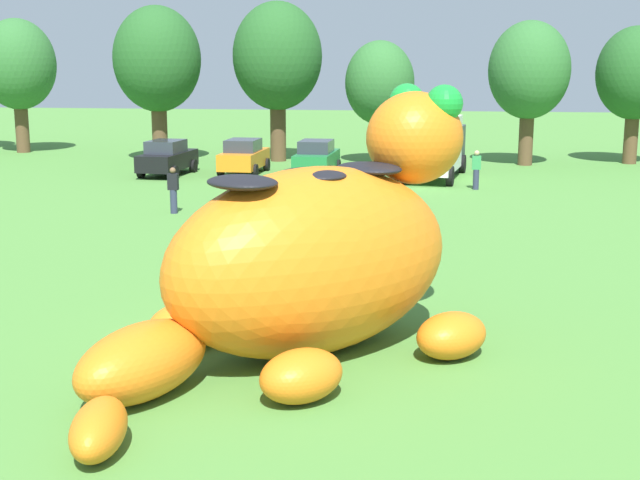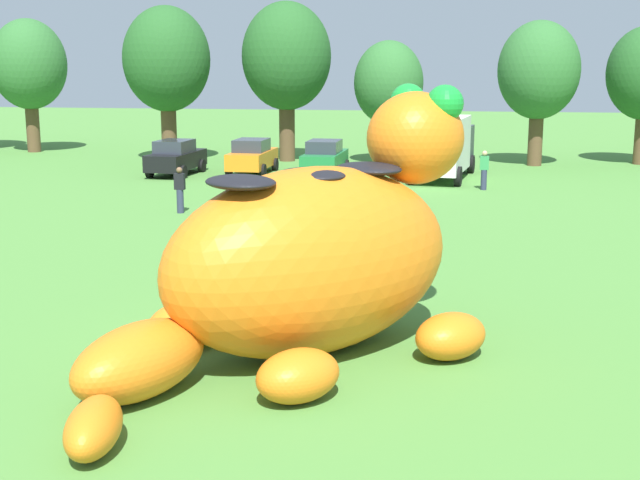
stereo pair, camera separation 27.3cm
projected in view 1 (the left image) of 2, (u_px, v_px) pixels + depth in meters
The scene contains 14 objects.
ground_plane at pixel (248, 344), 17.50m from camera, with size 160.00×160.00×0.00m, color #4C8438.
giant_inflatable_creature at pixel (313, 258), 16.69m from camera, with size 7.32×9.44×5.12m.
car_black at pixel (167, 158), 42.56m from camera, with size 2.18×4.22×1.72m.
car_orange at pixel (244, 156), 43.12m from camera, with size 2.03×4.14×1.72m.
car_green at pixel (317, 158), 42.56m from camera, with size 2.05×4.16×1.72m.
box_truck at pixel (435, 145), 41.23m from camera, with size 3.13×6.63×2.95m.
tree_left at pixel (18, 65), 52.04m from camera, with size 4.49×4.49×7.98m.
tree_mid_left at pixel (157, 60), 47.28m from camera, with size 4.76×4.76×8.45m.
tree_centre_left at pixel (277, 57), 47.50m from camera, with size 4.89×4.89×8.68m.
tree_centre at pixel (380, 84), 46.45m from camera, with size 3.71×3.71×6.58m.
tree_centre_right at pixel (529, 71), 45.75m from camera, with size 4.28×4.28×7.59m.
tree_mid_right at pixel (635, 74), 46.44m from camera, with size 4.14×4.14×7.34m.
spectator_near_inflatable at pixel (173, 191), 32.04m from camera, with size 0.38×0.26×1.71m.
spectator_mid_field at pixel (476, 170), 37.90m from camera, with size 0.38×0.26×1.71m.
Camera 1 is at (3.76, -16.34, 5.63)m, focal length 48.84 mm.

